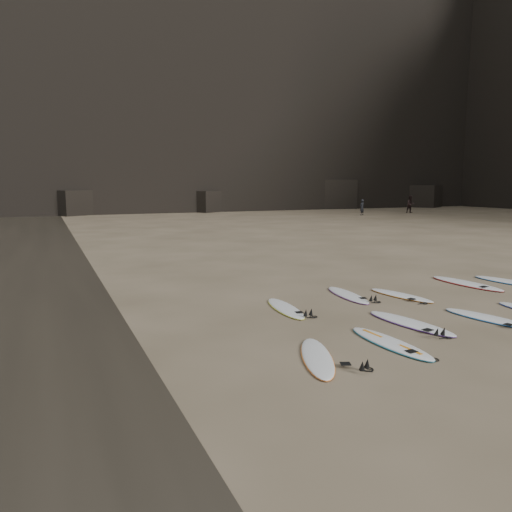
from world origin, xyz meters
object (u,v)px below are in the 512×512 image
Objects in this scene: surfboard_0 at (317,357)px; person_b at (411,204)px; surfboard_5 at (285,308)px; surfboard_8 at (466,283)px; surfboard_1 at (390,343)px; surfboard_2 at (410,323)px; person_a at (362,207)px; surfboard_6 at (348,295)px; surfboard_7 at (401,295)px; surfboard_9 at (511,282)px; surfboard_3 at (490,318)px.

person_b reaches higher than surfboard_0.
surfboard_8 is (6.83, 0.54, 0.01)m from surfboard_5.
surfboard_1 is (1.80, 0.14, 0.00)m from surfboard_0.
surfboard_2 is at bearing -43.44° from surfboard_5.
surfboard_8 is 34.59m from person_a.
surfboard_6 is at bearing 72.82° from surfboard_0.
surfboard_7 is 0.87× the size of surfboard_9.
surfboard_8 reaches higher than surfboard_2.
surfboard_6 is at bearing 65.46° from surfboard_1.
surfboard_6 is at bearing -121.95° from person_b.
person_b is (7.04, 1.08, 0.15)m from person_a.
surfboard_1 is 1.08× the size of surfboard_7.
surfboard_0 is 0.89× the size of surfboard_9.
person_a is at bearing 56.08° from surfboard_8.
surfboard_8 is at bearing 10.57° from surfboard_5.
surfboard_0 is at bearing -168.69° from surfboard_2.
surfboard_8 is 1.46× the size of person_b.
surfboard_6 is 4.47m from surfboard_8.
surfboard_3 is at bearing -20.79° from surfboard_2.
surfboard_1 is 1.01× the size of surfboard_3.
surfboard_3 is at bearing -95.25° from surfboard_7.
surfboard_1 is 0.94× the size of surfboard_9.
person_a reaches higher than surfboard_5.
surfboard_7 is (1.40, -0.64, -0.00)m from surfboard_6.
surfboard_9 is (8.36, 0.15, 0.01)m from surfboard_5.
surfboard_0 is 0.95× the size of surfboard_1.
surfboard_3 is at bearing -154.48° from surfboard_9.
surfboard_5 reaches higher than surfboard_7.
surfboard_2 reaches higher than surfboard_0.
surfboard_2 is 1.10× the size of surfboard_5.
surfboard_6 is at bearing 103.68° from surfboard_3.
surfboard_9 is at bearing 7.07° from surfboard_5.
surfboard_0 reaches higher than surfboard_7.
person_b is at bearing 46.98° from surfboard_1.
surfboard_1 is 7.28m from surfboard_8.
surfboard_7 is (3.76, 0.03, -0.00)m from surfboard_5.
surfboard_9 is at bearing 43.64° from surfboard_0.
surfboard_7 is at bearing 83.91° from surfboard_3.
surfboard_9 is at bearing 22.53° from surfboard_3.
surfboard_7 is at bearing -17.75° from surfboard_6.
surfboard_6 is 0.85× the size of surfboard_8.
surfboard_3 is 4.98m from surfboard_5.
surfboard_7 is 41.74m from person_b.
surfboard_2 is 1.07× the size of surfboard_6.
surfboard_9 reaches higher than surfboard_3.
surfboard_5 is 6.85m from surfboard_8.
surfboard_2 is at bearing 42.15° from surfboard_0.
surfboard_0 is 3.35m from surfboard_2.
surfboard_1 reaches higher than surfboard_5.
surfboard_6 is 1.48× the size of person_a.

